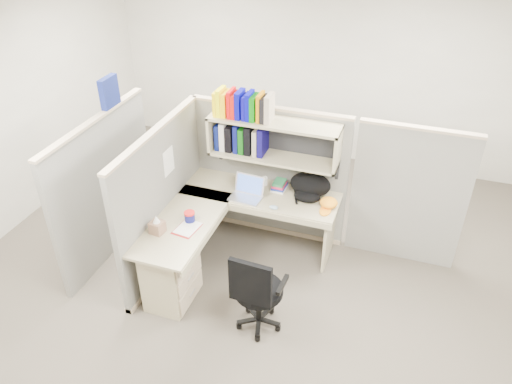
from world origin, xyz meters
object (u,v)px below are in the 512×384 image
at_px(backpack, 309,187).
at_px(snack_canister, 190,216).
at_px(desk, 196,253).
at_px(task_chair, 257,303).
at_px(laptop, 246,189).

xyz_separation_m(backpack, snack_canister, (-1.04, -0.82, -0.08)).
bearing_deg(backpack, snack_canister, -143.81).
bearing_deg(desk, task_chair, -24.82).
bearing_deg(backpack, desk, -136.46).
xyz_separation_m(laptop, task_chair, (0.50, -1.06, -0.51)).
bearing_deg(backpack, task_chair, -98.18).
distance_m(backpack, snack_canister, 1.32).
relative_size(backpack, task_chair, 0.47).
height_order(laptop, task_chair, laptop).
xyz_separation_m(desk, task_chair, (0.79, -0.36, -0.10)).
height_order(laptop, snack_canister, laptop).
height_order(desk, task_chair, task_chair).
height_order(laptop, backpack, backpack).
bearing_deg(snack_canister, task_chair, -28.94).
bearing_deg(laptop, desk, -108.27).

